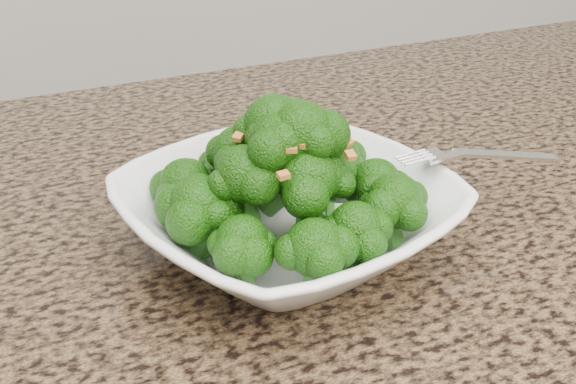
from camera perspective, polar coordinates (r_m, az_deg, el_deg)
name	(u,v)px	position (r m, az deg, el deg)	size (l,w,h in m)	color
granite_counter	(255,370)	(0.47, -2.59, -13.90)	(1.64, 1.04, 0.03)	brown
bowl	(288,217)	(0.53, 0.00, -2.02)	(0.23, 0.23, 0.06)	white
broccoli_pile	(288,134)	(0.50, 0.00, 4.57)	(0.21, 0.21, 0.08)	#185009
garlic_topping	(288,78)	(0.49, 0.00, 9.00)	(0.12, 0.12, 0.01)	#CA7531
fork	(457,155)	(0.56, 13.20, 2.85)	(0.16, 0.03, 0.01)	silver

